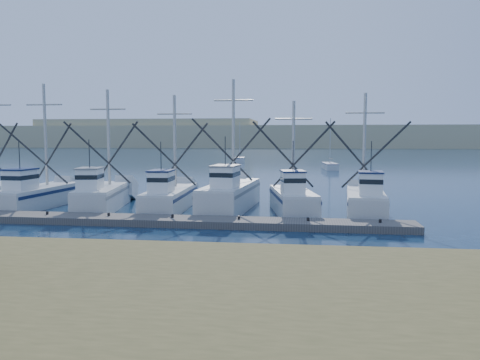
# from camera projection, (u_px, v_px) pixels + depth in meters

# --- Properties ---
(ground) EXTENTS (500.00, 500.00, 0.00)m
(ground) POSITION_uv_depth(u_px,v_px,m) (290.00, 256.00, 20.57)
(ground) COLOR #0C2038
(ground) RESTS_ON ground
(floating_dock) EXTENTS (32.30, 2.75, 0.43)m
(floating_dock) POSITION_uv_depth(u_px,v_px,m) (140.00, 220.00, 28.13)
(floating_dock) COLOR #5C5753
(floating_dock) RESTS_ON ground
(dune_ridge) EXTENTS (360.00, 60.00, 10.00)m
(dune_ridge) POSITION_uv_depth(u_px,v_px,m) (296.00, 137.00, 227.69)
(dune_ridge) COLOR tan
(dune_ridge) RESTS_ON ground
(trawler_fleet) EXTENTS (31.25, 9.72, 9.44)m
(trawler_fleet) POSITION_uv_depth(u_px,v_px,m) (159.00, 196.00, 33.29)
(trawler_fleet) COLOR silver
(trawler_fleet) RESTS_ON ground
(sailboat_near) EXTENTS (2.34, 6.68, 8.10)m
(sailboat_near) POSITION_uv_depth(u_px,v_px,m) (330.00, 166.00, 74.33)
(sailboat_near) COLOR silver
(sailboat_near) RESTS_ON ground
(sailboat_far) EXTENTS (2.19, 5.23, 8.10)m
(sailboat_far) POSITION_uv_depth(u_px,v_px,m) (240.00, 160.00, 94.45)
(sailboat_far) COLOR silver
(sailboat_far) RESTS_ON ground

